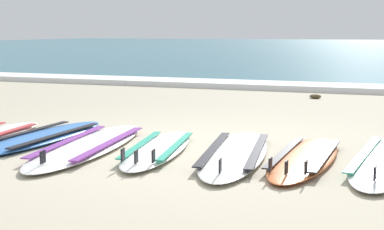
{
  "coord_description": "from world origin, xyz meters",
  "views": [
    {
      "loc": [
        2.12,
        -5.37,
        1.21
      ],
      "look_at": [
        -0.18,
        0.8,
        0.25
      ],
      "focal_mm": 54.31,
      "sensor_mm": 36.0,
      "label": 1
    }
  ],
  "objects_px": {
    "surfboard_4": "(158,149)",
    "surfboard_5": "(235,153)",
    "surfboard_3": "(89,145)",
    "surfboard_6": "(305,157)",
    "surfboard_2": "(41,137)"
  },
  "relations": [
    {
      "from": "surfboard_5",
      "to": "surfboard_2",
      "type": "bearing_deg",
      "value": 178.75
    },
    {
      "from": "surfboard_3",
      "to": "surfboard_4",
      "type": "xyz_separation_m",
      "value": [
        0.74,
        0.08,
        0.0
      ]
    },
    {
      "from": "surfboard_4",
      "to": "surfboard_5",
      "type": "bearing_deg",
      "value": 5.65
    },
    {
      "from": "surfboard_3",
      "to": "surfboard_2",
      "type": "bearing_deg",
      "value": 164.58
    },
    {
      "from": "surfboard_4",
      "to": "surfboard_6",
      "type": "height_order",
      "value": "same"
    },
    {
      "from": "surfboard_5",
      "to": "surfboard_4",
      "type": "bearing_deg",
      "value": -174.35
    },
    {
      "from": "surfboard_2",
      "to": "surfboard_3",
      "type": "xyz_separation_m",
      "value": [
        0.74,
        -0.2,
        -0.0
      ]
    },
    {
      "from": "surfboard_3",
      "to": "surfboard_5",
      "type": "xyz_separation_m",
      "value": [
        1.52,
        0.15,
        0.0
      ]
    },
    {
      "from": "surfboard_5",
      "to": "surfboard_6",
      "type": "xyz_separation_m",
      "value": [
        0.67,
        0.03,
        0.0
      ]
    },
    {
      "from": "surfboard_4",
      "to": "surfboard_5",
      "type": "relative_size",
      "value": 0.85
    },
    {
      "from": "surfboard_6",
      "to": "surfboard_5",
      "type": "bearing_deg",
      "value": -177.34
    },
    {
      "from": "surfboard_2",
      "to": "surfboard_4",
      "type": "distance_m",
      "value": 1.48
    },
    {
      "from": "surfboard_2",
      "to": "surfboard_5",
      "type": "distance_m",
      "value": 2.26
    },
    {
      "from": "surfboard_3",
      "to": "surfboard_4",
      "type": "bearing_deg",
      "value": 5.89
    },
    {
      "from": "surfboard_5",
      "to": "surfboard_3",
      "type": "bearing_deg",
      "value": -174.23
    }
  ]
}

